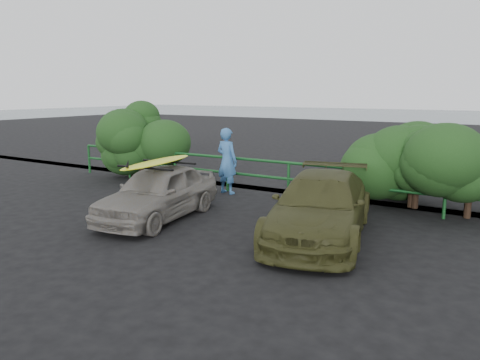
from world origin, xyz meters
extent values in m
plane|color=black|center=(0.00, 0.00, 0.00)|extent=(80.00, 80.00, 0.00)
plane|color=slate|center=(0.00, 60.00, 0.00)|extent=(200.00, 200.00, 0.00)
imported|color=slate|center=(-0.67, 1.55, 0.62)|extent=(1.93, 3.82, 1.25)
imported|color=#393A19|center=(3.06, 2.20, 0.64)|extent=(2.74, 4.70, 1.28)
imported|color=#386DAA|center=(-0.83, 4.70, 0.95)|extent=(0.75, 0.55, 1.90)
ellipsoid|color=yellow|center=(-0.67, 1.55, 1.33)|extent=(0.88, 2.66, 0.08)
camera|label=1|loc=(6.47, -6.45, 2.93)|focal=35.00mm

